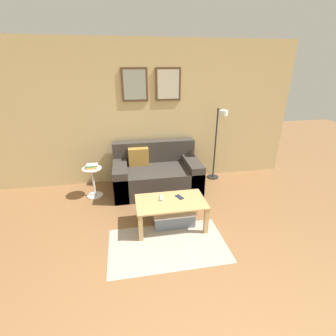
{
  "coord_description": "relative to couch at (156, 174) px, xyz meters",
  "views": [
    {
      "loc": [
        -0.42,
        -0.87,
        2.12
      ],
      "look_at": [
        0.12,
        2.08,
        0.85
      ],
      "focal_mm": 26.0,
      "sensor_mm": 36.0,
      "label": 1
    }
  ],
  "objects": [
    {
      "name": "wall_back",
      "position": [
        -0.1,
        0.47,
        1.0
      ],
      "size": [
        5.6,
        0.09,
        2.55
      ],
      "color": "tan",
      "rests_on": "ground_plane"
    },
    {
      "name": "area_rug",
      "position": [
        -0.07,
        -1.58,
        -0.29
      ],
      "size": [
        1.49,
        0.88,
        0.01
      ],
      "primitive_type": "cube",
      "color": "#A39989",
      "rests_on": "ground_plane"
    },
    {
      "name": "couch",
      "position": [
        0.0,
        0.0,
        0.0
      ],
      "size": [
        1.52,
        0.9,
        0.83
      ],
      "color": "#38332D",
      "rests_on": "ground_plane"
    },
    {
      "name": "coffee_table",
      "position": [
        0.04,
        -1.17,
        0.04
      ],
      "size": [
        0.96,
        0.56,
        0.4
      ],
      "color": "tan",
      "rests_on": "ground_plane"
    },
    {
      "name": "storage_bin",
      "position": [
        0.09,
        -1.12,
        -0.18
      ],
      "size": [
        0.59,
        0.35,
        0.21
      ],
      "color": "slate",
      "rests_on": "ground_plane"
    },
    {
      "name": "floor_lamp",
      "position": [
        1.2,
        0.14,
        0.58
      ],
      "size": [
        0.23,
        0.45,
        1.4
      ],
      "color": "black",
      "rests_on": "ground_plane"
    },
    {
      "name": "side_table",
      "position": [
        -1.1,
        -0.09,
        0.03
      ],
      "size": [
        0.32,
        0.32,
        0.53
      ],
      "color": "white",
      "rests_on": "ground_plane"
    },
    {
      "name": "book_stack",
      "position": [
        -1.1,
        -0.08,
        0.27
      ],
      "size": [
        0.2,
        0.17,
        0.06
      ],
      "color": "#D18438",
      "rests_on": "side_table"
    },
    {
      "name": "remote_control",
      "position": [
        -0.08,
        -1.08,
        0.12
      ],
      "size": [
        0.07,
        0.16,
        0.02
      ],
      "primitive_type": "cube",
      "rotation": [
        0.0,
        0.0,
        -0.24
      ],
      "color": "#99999E",
      "rests_on": "coffee_table"
    },
    {
      "name": "cell_phone",
      "position": [
        0.18,
        -1.09,
        0.12
      ],
      "size": [
        0.11,
        0.15,
        0.01
      ],
      "primitive_type": "cube",
      "rotation": [
        0.0,
        0.0,
        0.4
      ],
      "color": "#1E2338",
      "rests_on": "coffee_table"
    }
  ]
}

